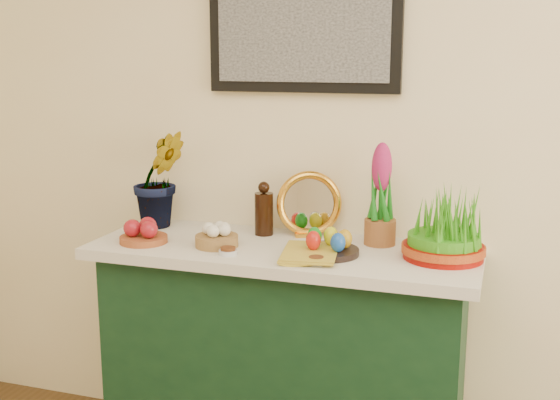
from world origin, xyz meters
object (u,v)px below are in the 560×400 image
object	(u,v)px
mirror	(309,205)
book	(283,251)
wheatgrass_sabzeh	(444,230)
sideboard	(284,364)
hyacinth_green	(159,163)

from	to	relation	value
mirror	book	xyz separation A→B (m)	(-0.01, -0.30, -0.10)
book	mirror	bearing A→B (deg)	78.69
wheatgrass_sabzeh	book	bearing A→B (deg)	-164.91
sideboard	book	bearing A→B (deg)	-74.66
sideboard	hyacinth_green	distance (m)	0.92
mirror	book	bearing A→B (deg)	-91.95
sideboard	mirror	xyz separation A→B (m)	(0.04, 0.17, 0.59)
hyacinth_green	book	bearing A→B (deg)	-65.80
sideboard	mirror	distance (m)	0.61
hyacinth_green	book	world-z (taller)	hyacinth_green
sideboard	book	distance (m)	0.50
mirror	wheatgrass_sabzeh	world-z (taller)	mirror
mirror	wheatgrass_sabzeh	distance (m)	0.54
sideboard	wheatgrass_sabzeh	distance (m)	0.80
sideboard	book	xyz separation A→B (m)	(0.03, -0.13, 0.48)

